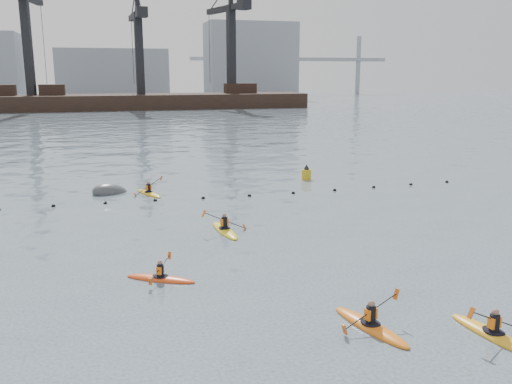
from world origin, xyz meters
TOP-DOWN VIEW (x-y plane):
  - float_line at (-0.50, 22.53)m, footprint 33.24×0.73m
  - barge_pier at (-0.22, 110.00)m, footprint 72.00×19.30m
  - skyline at (2.23, 150.27)m, footprint 141.00×28.00m
  - kayaker_0 at (-0.03, 3.44)m, footprint 2.23×3.37m
  - kayaker_1 at (3.31, 1.92)m, footprint 2.25×3.32m
  - kayaker_2 at (-5.99, 9.26)m, footprint 2.75×1.92m
  - kayaker_3 at (-2.22, 14.96)m, footprint 2.36×3.43m
  - kayaker_5 at (-5.23, 24.63)m, footprint 2.01×3.04m
  - mooring_buoy at (-7.67, 25.70)m, footprint 3.03×2.39m
  - nav_buoy at (6.55, 26.57)m, footprint 0.70×0.70m

SIDE VIEW (x-z plane):
  - mooring_buoy at x=-7.67m, z-range -0.86..0.86m
  - float_line at x=-0.50m, z-range -0.09..0.15m
  - kayaker_2 at x=-5.99m, z-range -0.39..0.56m
  - kayaker_5 at x=-5.23m, z-range -0.52..0.71m
  - kayaker_1 at x=3.31m, z-range -0.54..0.74m
  - kayaker_0 at x=-0.03m, z-range -0.50..0.71m
  - kayaker_3 at x=-2.22m, z-range -0.57..0.78m
  - nav_buoy at x=6.55m, z-range -0.25..1.03m
  - barge_pier at x=-0.22m, z-range -12.86..16.64m
  - skyline at x=2.23m, z-range -1.75..20.25m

